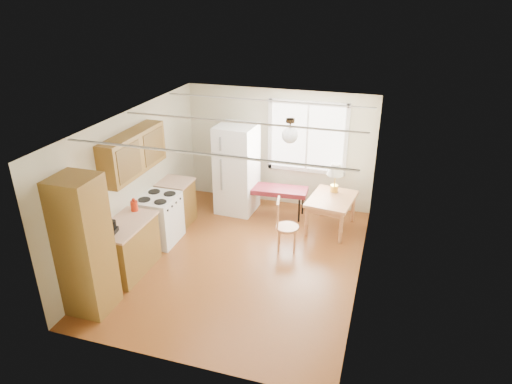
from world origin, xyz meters
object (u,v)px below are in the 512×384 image
at_px(refrigerator, 237,169).
at_px(bench, 275,191).
at_px(dining_table, 331,202).
at_px(chair, 282,222).

relative_size(refrigerator, bench, 1.40).
bearing_deg(dining_table, chair, -118.49).
distance_m(refrigerator, bench, 0.92).
xyz_separation_m(bench, chair, (0.47, -1.27, 0.01)).
distance_m(refrigerator, dining_table, 2.07).
bearing_deg(chair, dining_table, 43.44).
height_order(bench, chair, chair).
distance_m(bench, chair, 1.36).
xyz_separation_m(dining_table, chair, (-0.73, -1.00, -0.02)).
bearing_deg(chair, bench, 99.63).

